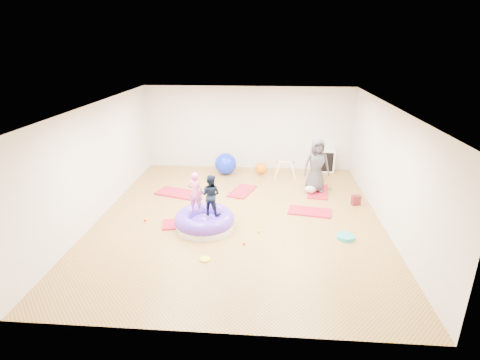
{
  "coord_description": "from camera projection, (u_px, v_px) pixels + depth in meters",
  "views": [
    {
      "loc": [
        0.67,
        -8.49,
        4.19
      ],
      "look_at": [
        0.0,
        0.3,
        0.9
      ],
      "focal_mm": 28.0,
      "sensor_mm": 36.0,
      "label": 1
    }
  ],
  "objects": [
    {
      "name": "infant",
      "position": [
        311.0,
        189.0,
        10.82
      ],
      "size": [
        0.35,
        0.36,
        0.21
      ],
      "color": "silver",
      "rests_on": "gym_mat_rear_right"
    },
    {
      "name": "gym_mat_front_left",
      "position": [
        185.0,
        223.0,
        9.09
      ],
      "size": [
        1.16,
        0.76,
        0.04
      ],
      "primitive_type": "cube",
      "rotation": [
        0.0,
        0.0,
        0.23
      ],
      "color": "#C01843",
      "rests_on": "ground"
    },
    {
      "name": "child_pink",
      "position": [
        195.0,
        190.0,
        8.75
      ],
      "size": [
        0.39,
        0.28,
        0.99
      ],
      "primitive_type": "imported",
      "rotation": [
        0.0,
        0.0,
        3.02
      ],
      "color": "pink",
      "rests_on": "inflatable_cushion"
    },
    {
      "name": "yellow_toy",
      "position": [
        205.0,
        259.0,
        7.61
      ],
      "size": [
        0.22,
        0.22,
        0.03
      ],
      "primitive_type": "cylinder",
      "color": "yellow",
      "rests_on": "ground"
    },
    {
      "name": "gym_mat_mid_left",
      "position": [
        178.0,
        193.0,
        10.89
      ],
      "size": [
        1.39,
        0.98,
        0.05
      ],
      "primitive_type": "cube",
      "rotation": [
        0.0,
        0.0,
        -0.3
      ],
      "color": "#C01843",
      "rests_on": "ground"
    },
    {
      "name": "exercise_ball_blue",
      "position": [
        226.0,
        164.0,
        12.4
      ],
      "size": [
        0.72,
        0.72,
        0.72
      ],
      "primitive_type": "sphere",
      "color": "#0F26D9",
      "rests_on": "ground"
    },
    {
      "name": "infant_play_gym",
      "position": [
        285.0,
        167.0,
        12.12
      ],
      "size": [
        0.7,
        0.66,
        0.54
      ],
      "rotation": [
        0.0,
        0.0,
        -0.14
      ],
      "color": "white",
      "rests_on": "ground"
    },
    {
      "name": "gym_mat_center_back",
      "position": [
        242.0,
        191.0,
        11.04
      ],
      "size": [
        0.83,
        1.17,
        0.04
      ],
      "primitive_type": "cube",
      "rotation": [
        0.0,
        0.0,
        1.25
      ],
      "color": "#C01843",
      "rests_on": "ground"
    },
    {
      "name": "inflatable_cushion",
      "position": [
        205.0,
        221.0,
        8.87
      ],
      "size": [
        1.42,
        1.42,
        0.45
      ],
      "rotation": [
        0.0,
        0.0,
        -0.23
      ],
      "color": "silver",
      "rests_on": "ground"
    },
    {
      "name": "adult_caregiver",
      "position": [
        316.0,
        165.0,
        10.75
      ],
      "size": [
        0.83,
        0.61,
        1.56
      ],
      "primitive_type": "imported",
      "rotation": [
        0.0,
        0.0,
        0.16
      ],
      "color": "#3E3E43",
      "rests_on": "gym_mat_rear_right"
    },
    {
      "name": "cube_shelf",
      "position": [
        323.0,
        161.0,
        12.67
      ],
      "size": [
        0.76,
        0.37,
        0.76
      ],
      "color": "white",
      "rests_on": "ground"
    },
    {
      "name": "room",
      "position": [
        239.0,
        165.0,
        8.95
      ],
      "size": [
        7.01,
        8.01,
        2.81
      ],
      "color": "#A99042",
      "rests_on": "ground"
    },
    {
      "name": "exercise_ball_orange",
      "position": [
        261.0,
        168.0,
        12.49
      ],
      "size": [
        0.38,
        0.38,
        0.38
      ],
      "primitive_type": "sphere",
      "color": "orange",
      "rests_on": "ground"
    },
    {
      "name": "ball_pit_balls",
      "position": [
        234.0,
        211.0,
        9.75
      ],
      "size": [
        4.94,
        3.57,
        0.06
      ],
      "color": "yellow",
      "rests_on": "ground"
    },
    {
      "name": "backpack",
      "position": [
        356.0,
        200.0,
        10.13
      ],
      "size": [
        0.26,
        0.21,
        0.27
      ],
      "primitive_type": "cube",
      "rotation": [
        0.0,
        0.0,
        0.31
      ],
      "color": "maroon",
      "rests_on": "ground"
    },
    {
      "name": "gym_mat_rear_right",
      "position": [
        318.0,
        191.0,
        11.01
      ],
      "size": [
        0.73,
        1.21,
        0.05
      ],
      "primitive_type": "cube",
      "rotation": [
        0.0,
        0.0,
        1.42
      ],
      "color": "#C01843",
      "rests_on": "ground"
    },
    {
      "name": "child_navy",
      "position": [
        211.0,
        193.0,
        8.61
      ],
      "size": [
        0.55,
        0.48,
        0.98
      ],
      "primitive_type": "imported",
      "rotation": [
        0.0,
        0.0,
        2.89
      ],
      "color": "black",
      "rests_on": "inflatable_cushion"
    },
    {
      "name": "gym_mat_right",
      "position": [
        310.0,
        212.0,
        9.72
      ],
      "size": [
        1.17,
        0.73,
        0.05
      ],
      "primitive_type": "cube",
      "rotation": [
        0.0,
        0.0,
        -0.18
      ],
      "color": "#C01843",
      "rests_on": "ground"
    },
    {
      "name": "balance_disc",
      "position": [
        346.0,
        237.0,
        8.42
      ],
      "size": [
        0.4,
        0.4,
        0.09
      ],
      "primitive_type": "cylinder",
      "color": "teal",
      "rests_on": "ground"
    }
  ]
}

